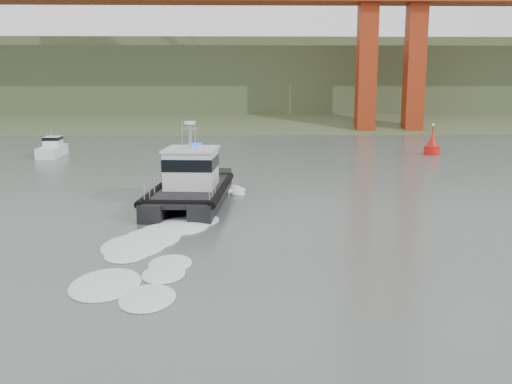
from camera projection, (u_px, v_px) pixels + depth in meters
ground at (308, 296)px, 21.70m from camera, size 400.00×400.00×0.00m
headlands at (252, 89)px, 143.72m from camera, size 500.00×105.36×27.12m
patrol_boat at (191, 183)px, 38.42m from camera, size 5.22×12.15×5.75m
motorboat at (52, 149)px, 64.33m from camera, size 2.49×6.41×3.46m
nav_buoy at (432, 146)px, 65.68m from camera, size 1.83×1.83×3.81m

